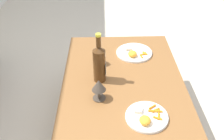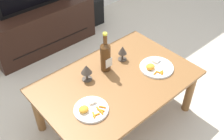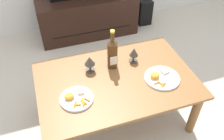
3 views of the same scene
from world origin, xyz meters
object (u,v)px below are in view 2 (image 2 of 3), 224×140
(wine_bottle, at_px, (105,55))
(goblet_right, at_px, (123,51))
(tv_stand, at_px, (41,27))
(goblet_left, at_px, (86,70))
(dinner_plate_left, at_px, (91,109))
(dining_table, at_px, (117,86))
(dinner_plate_right, at_px, (156,67))
(floor_speaker, at_px, (95,11))

(wine_bottle, bearing_deg, goblet_right, 0.97)
(tv_stand, xyz_separation_m, wine_bottle, (-0.09, -1.27, 0.36))
(goblet_left, distance_m, dinner_plate_left, 0.33)
(dining_table, xyz_separation_m, goblet_left, (-0.17, 0.16, 0.17))
(goblet_left, bearing_deg, dinner_plate_left, -123.10)
(dining_table, relative_size, goblet_right, 9.06)
(wine_bottle, bearing_deg, dinner_plate_right, -39.86)
(dinner_plate_left, bearing_deg, goblet_left, 56.90)
(tv_stand, bearing_deg, goblet_left, -102.40)
(floor_speaker, height_order, dinner_plate_left, dinner_plate_left)
(wine_bottle, bearing_deg, tv_stand, 86.00)
(tv_stand, relative_size, wine_bottle, 3.50)
(dining_table, relative_size, goblet_left, 8.75)
(goblet_left, relative_size, goblet_right, 1.04)
(tv_stand, relative_size, dinner_plate_right, 4.35)
(floor_speaker, height_order, dinner_plate_right, dinner_plate_right)
(goblet_right, bearing_deg, dinner_plate_right, -64.50)
(goblet_left, bearing_deg, wine_bottle, -0.97)
(floor_speaker, xyz_separation_m, goblet_right, (-0.70, -1.27, 0.39))
(floor_speaker, distance_m, wine_bottle, 1.62)
(dining_table, height_order, goblet_left, goblet_left)
(dining_table, bearing_deg, floor_speaker, 57.63)
(dining_table, bearing_deg, dinner_plate_right, -17.74)
(dining_table, xyz_separation_m, wine_bottle, (0.02, 0.16, 0.21))
(wine_bottle, bearing_deg, dinner_plate_left, -143.89)
(goblet_left, xyz_separation_m, dinner_plate_left, (-0.18, -0.27, -0.08))
(floor_speaker, bearing_deg, wine_bottle, -124.21)
(dining_table, bearing_deg, wine_bottle, 83.01)
(floor_speaker, height_order, wine_bottle, wine_bottle)
(dinner_plate_left, bearing_deg, dinner_plate_right, 0.11)
(dining_table, distance_m, goblet_left, 0.29)
(dinner_plate_left, xyz_separation_m, dinner_plate_right, (0.68, 0.00, -0.00))
(tv_stand, distance_m, floor_speaker, 0.80)
(floor_speaker, distance_m, goblet_left, 1.71)
(tv_stand, xyz_separation_m, dinner_plate_left, (-0.45, -1.54, 0.23))
(goblet_left, height_order, dinner_plate_right, goblet_left)
(wine_bottle, distance_m, goblet_right, 0.20)
(tv_stand, relative_size, dinner_plate_left, 4.97)
(floor_speaker, distance_m, dinner_plate_right, 1.67)
(dinner_plate_right, bearing_deg, goblet_left, 152.11)
(tv_stand, height_order, floor_speaker, tv_stand)
(tv_stand, distance_m, dinner_plate_right, 1.57)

